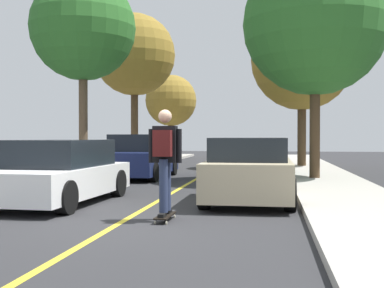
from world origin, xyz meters
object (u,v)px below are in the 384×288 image
(parked_car_right_nearest, at_px, (250,170))
(skateboard, at_px, (165,216))
(parked_car_left_near, at_px, (140,157))
(street_tree_right_nearest, at_px, (315,23))
(street_tree_right_near, at_px, (302,60))
(street_tree_left_far, at_px, (171,101))
(parked_car_left_nearest, at_px, (60,173))
(fire_hydrant, at_px, (52,171))
(street_tree_left_nearest, at_px, (83,28))
(skateboarder, at_px, (165,155))
(parked_car_right_near, at_px, (257,159))
(street_tree_left_near, at_px, (134,55))

(parked_car_right_nearest, xyz_separation_m, skateboard, (-1.32, -2.79, -0.62))
(parked_car_left_near, xyz_separation_m, street_tree_right_nearest, (5.89, -0.70, 4.28))
(street_tree_right_near, bearing_deg, parked_car_right_nearest, -98.99)
(parked_car_left_near, relative_size, street_tree_left_far, 0.82)
(parked_car_left_nearest, bearing_deg, street_tree_left_far, 94.94)
(street_tree_left_far, relative_size, fire_hydrant, 7.53)
(parked_car_left_nearest, xyz_separation_m, parked_car_right_nearest, (4.05, 0.94, 0.04))
(parked_car_right_nearest, height_order, street_tree_right_near, street_tree_right_near)
(parked_car_right_nearest, xyz_separation_m, street_tree_left_nearest, (-5.89, 5.14, 4.43))
(parked_car_right_nearest, distance_m, street_tree_right_near, 12.48)
(parked_car_left_nearest, height_order, skateboard, parked_car_left_nearest)
(street_tree_right_nearest, bearing_deg, street_tree_left_far, 116.74)
(parked_car_left_near, bearing_deg, street_tree_right_nearest, -6.73)
(parked_car_left_near, relative_size, street_tree_right_nearest, 0.60)
(street_tree_left_nearest, xyz_separation_m, skateboarder, (4.57, -7.96, -4.00))
(parked_car_right_near, relative_size, street_tree_right_near, 0.58)
(street_tree_right_near, bearing_deg, skateboarder, -102.35)
(fire_hydrant, distance_m, skateboard, 6.36)
(parked_car_left_near, xyz_separation_m, street_tree_left_nearest, (-1.84, -0.56, 4.41))
(parked_car_right_nearest, bearing_deg, street_tree_right_nearest, 69.83)
(parked_car_right_near, relative_size, street_tree_left_near, 0.58)
(parked_car_left_near, xyz_separation_m, skateboard, (2.73, -8.49, -0.64))
(street_tree_left_far, bearing_deg, parked_car_right_near, -67.18)
(parked_car_left_nearest, height_order, street_tree_left_far, street_tree_left_far)
(street_tree_left_far, height_order, street_tree_right_nearest, street_tree_right_nearest)
(street_tree_left_near, relative_size, street_tree_right_nearest, 0.99)
(parked_car_right_near, xyz_separation_m, fire_hydrant, (-5.55, -4.40, -0.19))
(street_tree_left_nearest, xyz_separation_m, street_tree_left_near, (0.00, 6.50, 0.14))
(fire_hydrant, bearing_deg, parked_car_right_near, 38.39)
(parked_car_right_near, relative_size, skateboard, 4.87)
(street_tree_right_nearest, height_order, street_tree_right_near, street_tree_right_nearest)
(street_tree_left_nearest, xyz_separation_m, street_tree_right_nearest, (7.73, -0.13, -0.13))
(skateboard, bearing_deg, fire_hydrant, 131.76)
(street_tree_left_nearest, relative_size, skateboarder, 3.78)
(street_tree_right_nearest, bearing_deg, skateboard, -112.08)
(parked_car_right_nearest, height_order, parked_car_right_near, parked_car_right_nearest)
(street_tree_left_far, distance_m, skateboard, 23.86)
(parked_car_left_nearest, relative_size, parked_car_right_nearest, 1.04)
(parked_car_right_near, bearing_deg, street_tree_left_nearest, -168.46)
(skateboarder, bearing_deg, parked_car_left_near, 107.73)
(parked_car_right_near, xyz_separation_m, street_tree_right_near, (1.84, 5.27, 4.20))
(parked_car_left_near, relative_size, parked_car_right_nearest, 1.04)
(fire_hydrant, bearing_deg, skateboarder, -48.44)
(parked_car_right_near, xyz_separation_m, street_tree_left_near, (-5.89, 5.29, 4.60))
(parked_car_right_near, distance_m, skateboarder, 9.27)
(street_tree_left_far, xyz_separation_m, skateboard, (4.57, -23.13, -3.65))
(parked_car_left_near, height_order, parked_car_right_nearest, parked_car_left_near)
(parked_car_left_near, height_order, skateboard, parked_car_left_near)
(parked_car_right_nearest, relative_size, fire_hydrant, 5.91)
(skateboard, bearing_deg, parked_car_right_nearest, 64.63)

